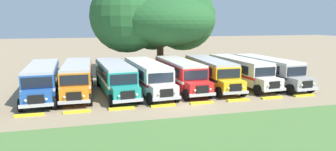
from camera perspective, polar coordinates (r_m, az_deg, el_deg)
name	(u,v)px	position (r m, az deg, el deg)	size (l,w,h in m)	color
ground_plane	(180,103)	(24.93, 2.37, -5.24)	(220.00, 220.00, 0.00)	#937F60
foreground_grass_strip	(224,141)	(17.43, 10.69, -12.35)	(80.00, 9.41, 0.01)	#4C7538
parked_bus_slot_0	(43,79)	(29.26, -22.99, -0.56)	(3.20, 10.91, 2.82)	#23519E
parked_bus_slot_1	(77,77)	(29.27, -17.02, -0.19)	(2.78, 10.85, 2.82)	orange
parked_bus_slot_2	(115,76)	(28.65, -10.17, -0.11)	(3.52, 10.97, 2.82)	teal
parked_bus_slot_3	(147,75)	(28.93, -3.99, 0.12)	(3.49, 10.96, 2.82)	silver
parked_bus_slot_4	(180,73)	(30.18, 2.26, 0.56)	(3.13, 10.90, 2.82)	red
parked_bus_slot_5	(211,71)	(31.30, 8.18, 0.81)	(2.74, 10.85, 2.82)	yellow
parked_bus_slot_6	(240,70)	(32.84, 13.67, 1.07)	(3.38, 10.95, 2.82)	silver
parked_bus_slot_7	(267,69)	(33.90, 18.58, 1.10)	(3.46, 10.96, 2.82)	#9E9993
curb_wheelstop_0	(29,115)	(23.64, -25.15, -6.91)	(2.00, 0.36, 0.15)	yellow
curb_wheelstop_1	(77,112)	(23.23, -17.08, -6.66)	(2.00, 0.36, 0.15)	yellow
curb_wheelstop_2	(122,108)	(23.30, -8.90, -6.28)	(2.00, 0.36, 0.15)	yellow
curb_wheelstop_3	(163,105)	(23.82, -0.94, -5.78)	(2.00, 0.36, 0.15)	yellow
curb_wheelstop_4	(202,103)	(24.77, 6.53, -5.22)	(2.00, 0.36, 0.15)	yellow
curb_wheelstop_5	(238,100)	(26.12, 13.33, -4.62)	(2.00, 0.36, 0.15)	yellow
curb_wheelstop_6	(272,98)	(27.79, 19.37, -4.04)	(2.00, 0.36, 0.15)	yellow
curb_wheelstop_7	(304,95)	(29.73, 24.68, -3.49)	(2.00, 0.36, 0.15)	yellow
broad_shade_tree	(158,20)	(39.53, -1.97, 10.70)	(16.94, 15.53, 11.71)	brown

